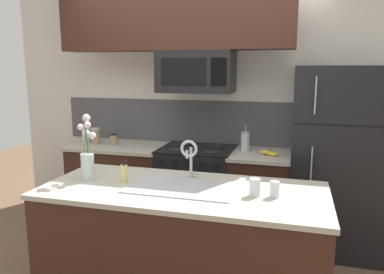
{
  "coord_description": "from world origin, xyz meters",
  "views": [
    {
      "loc": [
        0.98,
        -2.76,
        1.75
      ],
      "look_at": [
        0.13,
        0.27,
        1.16
      ],
      "focal_mm": 35.0,
      "sensor_mm": 36.0,
      "label": 1
    }
  ],
  "objects_px": {
    "banana_bunch": "(269,153)",
    "sink_faucet": "(190,154)",
    "refrigerator": "(339,160)",
    "storage_jar_medium": "(95,136)",
    "flower_vase": "(88,159)",
    "storage_jar_short": "(114,139)",
    "dish_soap_bottle": "(124,173)",
    "spare_glass": "(275,189)",
    "french_press": "(245,141)",
    "stove_range": "(197,191)",
    "storage_jar_tall": "(86,135)",
    "drinking_glass": "(255,187)",
    "microwave": "(196,72)"
  },
  "relations": [
    {
      "from": "refrigerator",
      "to": "storage_jar_tall",
      "type": "distance_m",
      "value": 2.68
    },
    {
      "from": "dish_soap_bottle",
      "to": "sink_faucet",
      "type": "bearing_deg",
      "value": 24.56
    },
    {
      "from": "drinking_glass",
      "to": "stove_range",
      "type": "bearing_deg",
      "value": 120.09
    },
    {
      "from": "storage_jar_tall",
      "to": "banana_bunch",
      "type": "height_order",
      "value": "storage_jar_tall"
    },
    {
      "from": "storage_jar_medium",
      "to": "storage_jar_short",
      "type": "relative_size",
      "value": 1.54
    },
    {
      "from": "spare_glass",
      "to": "banana_bunch",
      "type": "bearing_deg",
      "value": 95.68
    },
    {
      "from": "stove_range",
      "to": "storage_jar_tall",
      "type": "bearing_deg",
      "value": 179.83
    },
    {
      "from": "refrigerator",
      "to": "storage_jar_medium",
      "type": "height_order",
      "value": "refrigerator"
    },
    {
      "from": "banana_bunch",
      "to": "french_press",
      "type": "bearing_deg",
      "value": 154.35
    },
    {
      "from": "stove_range",
      "to": "banana_bunch",
      "type": "xyz_separation_m",
      "value": [
        0.75,
        -0.06,
        0.47
      ]
    },
    {
      "from": "microwave",
      "to": "flower_vase",
      "type": "height_order",
      "value": "microwave"
    },
    {
      "from": "microwave",
      "to": "refrigerator",
      "type": "relative_size",
      "value": 0.42
    },
    {
      "from": "banana_bunch",
      "to": "sink_faucet",
      "type": "bearing_deg",
      "value": -118.48
    },
    {
      "from": "stove_range",
      "to": "banana_bunch",
      "type": "relative_size",
      "value": 4.92
    },
    {
      "from": "banana_bunch",
      "to": "spare_glass",
      "type": "distance_m",
      "value": 1.21
    },
    {
      "from": "french_press",
      "to": "storage_jar_short",
      "type": "bearing_deg",
      "value": -177.74
    },
    {
      "from": "storage_jar_medium",
      "to": "french_press",
      "type": "distance_m",
      "value": 1.65
    },
    {
      "from": "banana_bunch",
      "to": "storage_jar_short",
      "type": "bearing_deg",
      "value": 177.82
    },
    {
      "from": "french_press",
      "to": "flower_vase",
      "type": "height_order",
      "value": "flower_vase"
    },
    {
      "from": "storage_jar_medium",
      "to": "dish_soap_bottle",
      "type": "distance_m",
      "value": 1.52
    },
    {
      "from": "french_press",
      "to": "flower_vase",
      "type": "xyz_separation_m",
      "value": [
        -1.01,
        -1.3,
        0.06
      ]
    },
    {
      "from": "storage_jar_medium",
      "to": "spare_glass",
      "type": "height_order",
      "value": "storage_jar_medium"
    },
    {
      "from": "storage_jar_short",
      "to": "drinking_glass",
      "type": "xyz_separation_m",
      "value": [
        1.69,
        -1.28,
        0.0
      ]
    },
    {
      "from": "banana_bunch",
      "to": "french_press",
      "type": "height_order",
      "value": "french_press"
    },
    {
      "from": "storage_jar_medium",
      "to": "banana_bunch",
      "type": "xyz_separation_m",
      "value": [
        1.9,
        -0.03,
        -0.07
      ]
    },
    {
      "from": "microwave",
      "to": "flower_vase",
      "type": "bearing_deg",
      "value": -112.92
    },
    {
      "from": "sink_faucet",
      "to": "drinking_glass",
      "type": "height_order",
      "value": "sink_faucet"
    },
    {
      "from": "microwave",
      "to": "storage_jar_tall",
      "type": "height_order",
      "value": "microwave"
    },
    {
      "from": "storage_jar_tall",
      "to": "storage_jar_short",
      "type": "bearing_deg",
      "value": -0.11
    },
    {
      "from": "storage_jar_short",
      "to": "sink_faucet",
      "type": "bearing_deg",
      "value": -41.53
    },
    {
      "from": "sink_faucet",
      "to": "flower_vase",
      "type": "bearing_deg",
      "value": -164.03
    },
    {
      "from": "banana_bunch",
      "to": "flower_vase",
      "type": "relative_size",
      "value": 0.38
    },
    {
      "from": "refrigerator",
      "to": "dish_soap_bottle",
      "type": "distance_m",
      "value": 2.05
    },
    {
      "from": "refrigerator",
      "to": "spare_glass",
      "type": "relative_size",
      "value": 16.51
    },
    {
      "from": "refrigerator",
      "to": "sink_faucet",
      "type": "relative_size",
      "value": 5.76
    },
    {
      "from": "refrigerator",
      "to": "stove_range",
      "type": "bearing_deg",
      "value": -179.18
    },
    {
      "from": "storage_jar_medium",
      "to": "french_press",
      "type": "xyz_separation_m",
      "value": [
        1.65,
        0.09,
        0.01
      ]
    },
    {
      "from": "storage_jar_tall",
      "to": "spare_glass",
      "type": "bearing_deg",
      "value": -30.5
    },
    {
      "from": "storage_jar_short",
      "to": "flower_vase",
      "type": "relative_size",
      "value": 0.24
    },
    {
      "from": "storage_jar_short",
      "to": "banana_bunch",
      "type": "distance_m",
      "value": 1.7
    },
    {
      "from": "refrigerator",
      "to": "french_press",
      "type": "height_order",
      "value": "refrigerator"
    },
    {
      "from": "sink_faucet",
      "to": "french_press",
      "type": "bearing_deg",
      "value": 75.95
    },
    {
      "from": "stove_range",
      "to": "sink_faucet",
      "type": "distance_m",
      "value": 1.24
    },
    {
      "from": "storage_jar_short",
      "to": "sink_faucet",
      "type": "height_order",
      "value": "sink_faucet"
    },
    {
      "from": "storage_jar_short",
      "to": "spare_glass",
      "type": "distance_m",
      "value": 2.21
    },
    {
      "from": "storage_jar_medium",
      "to": "drinking_glass",
      "type": "xyz_separation_m",
      "value": [
        1.89,
        -1.25,
        -0.03
      ]
    },
    {
      "from": "stove_range",
      "to": "french_press",
      "type": "bearing_deg",
      "value": 6.93
    },
    {
      "from": "stove_range",
      "to": "refrigerator",
      "type": "relative_size",
      "value": 0.53
    },
    {
      "from": "storage_jar_short",
      "to": "flower_vase",
      "type": "height_order",
      "value": "flower_vase"
    },
    {
      "from": "storage_jar_medium",
      "to": "flower_vase",
      "type": "distance_m",
      "value": 1.37
    }
  ]
}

